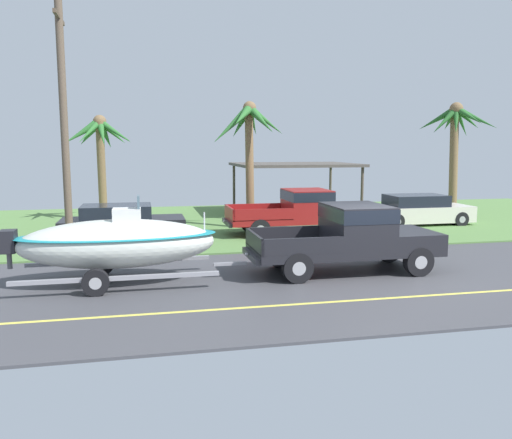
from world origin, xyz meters
The scene contains 11 objects.
ground centered at (0.00, 8.38, -0.01)m, with size 36.00×22.00×0.11m.
pickup_truck_towing centered at (-0.30, 0.92, 1.05)m, with size 5.46×2.11×1.89m.
boat_on_trailer centered at (-6.80, 0.92, 1.06)m, with size 6.13×2.30×2.28m.
parked_pickup_background centered at (0.26, 7.24, 1.01)m, with size 5.81×2.03×1.81m.
parked_sedan_near centered at (-6.92, 7.11, 0.67)m, with size 4.47×1.88×1.38m.
parked_sedan_far centered at (5.99, 8.53, 0.67)m, with size 4.54×1.85×1.38m.
carport_awning centered at (1.64, 13.50, 2.53)m, with size 6.12×4.94×2.66m.
palm_tree_near_left centered at (9.64, 11.71, 4.35)m, with size 3.22×3.42×5.76m.
palm_tree_near_right centered at (-1.75, 9.01, 4.04)m, with size 3.28×2.77×5.40m.
palm_tree_mid centered at (-8.04, 12.98, 3.82)m, with size 3.28×3.42×4.98m.
utility_pole centered at (-8.48, 4.95, 4.17)m, with size 0.24×1.80×8.03m.
Camera 1 is at (-6.14, -12.68, 3.49)m, focal length 36.71 mm.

